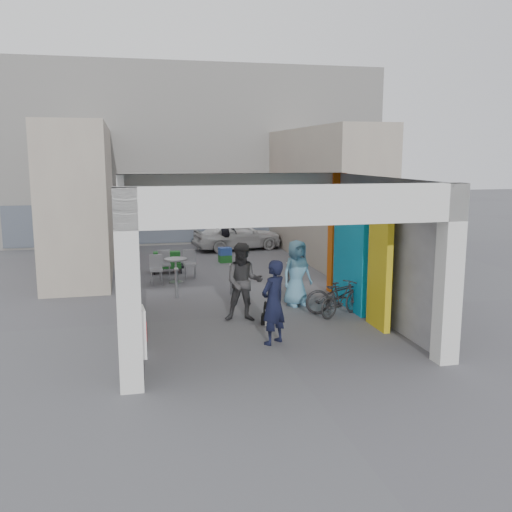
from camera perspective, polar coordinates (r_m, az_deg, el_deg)
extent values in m
plane|color=#56565B|center=(14.47, -0.48, -6.01)|extent=(90.00, 90.00, 0.00)
cube|color=silver|center=(9.84, -12.64, -3.49)|extent=(0.40, 0.40, 3.50)
cube|color=silver|center=(15.73, -12.82, 1.58)|extent=(0.40, 0.40, 3.50)
cube|color=silver|center=(11.52, 18.75, -1.80)|extent=(0.40, 0.40, 3.50)
cube|color=#DB5A0C|center=(16.84, 8.05, 2.28)|extent=(0.40, 0.40, 3.50)
plane|color=silver|center=(12.77, -12.75, -0.37)|extent=(0.00, 6.40, 6.40)
plane|color=#A7A7AC|center=(14.11, 12.40, 0.63)|extent=(0.00, 6.40, 6.40)
cube|color=#0C95C1|center=(15.13, 9.39, 0.02)|extent=(0.15, 2.00, 2.80)
cube|color=gold|center=(13.51, 12.27, -1.29)|extent=(0.15, 1.00, 2.80)
plane|color=#AFAFAA|center=(12.93, 0.47, 7.82)|extent=(6.40, 6.40, 0.00)
cube|color=silver|center=(15.93, -2.10, 6.99)|extent=(6.40, 0.30, 0.70)
cube|color=silver|center=(10.02, 4.52, 5.10)|extent=(6.40, 0.30, 0.70)
cube|color=silver|center=(16.10, -2.21, 6.85)|extent=(4.20, 0.05, 0.55)
cube|color=silver|center=(27.73, -6.84, 10.03)|extent=(18.00, 4.00, 8.00)
cube|color=#515966|center=(25.87, -6.21, 3.38)|extent=(16.20, 0.06, 1.80)
cube|color=white|center=(25.58, -10.78, 7.23)|extent=(2.60, 0.06, 0.50)
cube|color=red|center=(25.95, -2.97, 7.44)|extent=(2.20, 0.06, 0.50)
cube|color=#A59B89|center=(21.18, -17.06, 5.58)|extent=(2.00, 9.00, 5.00)
cube|color=#A59B89|center=(22.41, 6.67, 6.18)|extent=(2.00, 9.00, 5.00)
cylinder|color=gray|center=(16.26, -7.96, -2.73)|extent=(0.09, 0.09, 0.85)
cylinder|color=gray|center=(16.53, -2.48, -2.38)|extent=(0.09, 0.09, 0.89)
cylinder|color=gray|center=(17.09, 3.24, -2.07)|extent=(0.09, 0.09, 0.82)
cube|color=silver|center=(11.81, -11.25, -7.42)|extent=(0.12, 0.55, 1.00)
cube|color=red|center=(11.80, -11.07, -7.18)|extent=(0.07, 0.39, 0.40)
cube|color=silver|center=(15.72, -11.73, -3.02)|extent=(0.09, 0.55, 1.00)
cube|color=red|center=(15.71, -11.59, -2.84)|extent=(0.04, 0.39, 0.40)
cylinder|color=#9D9DA1|center=(18.28, -8.02, -1.47)|extent=(0.06, 0.06, 0.74)
cylinder|color=#9D9DA1|center=(18.36, -8.00, -2.58)|extent=(0.45, 0.45, 0.02)
cylinder|color=#9D9DA1|center=(18.21, -8.05, -0.33)|extent=(0.72, 0.72, 0.05)
cube|color=#9D9DA1|center=(18.07, -9.92, -2.12)|extent=(0.39, 0.39, 0.46)
cube|color=#9D9DA1|center=(18.16, -9.99, -0.58)|extent=(0.39, 0.05, 0.46)
cube|color=#9D9DA1|center=(18.86, -6.59, -1.51)|extent=(0.39, 0.39, 0.46)
cube|color=#9D9DA1|center=(18.96, -6.68, -0.04)|extent=(0.39, 0.05, 0.46)
cube|color=#9D9DA1|center=(18.90, -9.12, -1.56)|extent=(0.39, 0.39, 0.46)
cube|color=#9D9DA1|center=(18.99, -9.19, -0.09)|extent=(0.39, 0.05, 0.46)
cube|color=black|center=(19.82, -8.86, -1.29)|extent=(1.09, 0.54, 0.27)
cube|color=#1B5C1A|center=(19.66, -8.84, -0.98)|extent=(0.91, 0.32, 0.16)
cube|color=#1B5C1A|center=(19.76, -8.88, -0.39)|extent=(0.91, 0.32, 0.16)
cube|color=#1B5C1A|center=(19.86, -8.92, 0.20)|extent=(0.91, 0.32, 0.16)
cube|color=#1B5C1A|center=(21.52, -3.11, -0.26)|extent=(0.49, 0.40, 0.28)
cube|color=#294999|center=(21.47, -3.12, 0.47)|extent=(0.49, 0.40, 0.28)
cube|color=black|center=(13.81, 1.00, -6.32)|extent=(0.22, 0.30, 0.22)
cube|color=black|center=(13.65, 1.13, -5.79)|extent=(0.18, 0.15, 0.33)
cube|color=silver|center=(13.58, 1.22, -6.03)|extent=(0.14, 0.03, 0.32)
cylinder|color=silver|center=(13.62, 0.98, -6.48)|extent=(0.04, 0.04, 0.26)
cylinder|color=silver|center=(13.64, 1.40, -6.45)|extent=(0.04, 0.04, 0.26)
sphere|color=black|center=(13.57, 1.15, -4.98)|extent=(0.18, 0.18, 0.18)
cube|color=silver|center=(13.49, 1.25, -5.16)|extent=(0.07, 0.11, 0.06)
cone|color=black|center=(13.58, 0.92, -4.61)|extent=(0.07, 0.07, 0.07)
cone|color=black|center=(13.60, 1.31, -4.59)|extent=(0.07, 0.07, 0.07)
imported|color=black|center=(12.19, 1.75, -4.64)|extent=(0.80, 0.75, 1.83)
imported|color=#38383A|center=(13.84, -1.23, -2.64)|extent=(1.06, 0.90, 1.93)
imported|color=#619ABC|center=(15.29, 4.10, -1.71)|extent=(1.01, 0.81, 1.78)
imported|color=black|center=(23.59, -3.10, 2.28)|extent=(0.97, 0.48, 1.60)
imported|color=black|center=(14.78, 8.48, -3.80)|extent=(1.90, 0.73, 0.98)
imported|color=black|center=(14.51, 8.54, -4.22)|extent=(1.53, 1.10, 0.91)
imported|color=silver|center=(24.32, -1.89, 2.13)|extent=(3.90, 2.06, 1.27)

